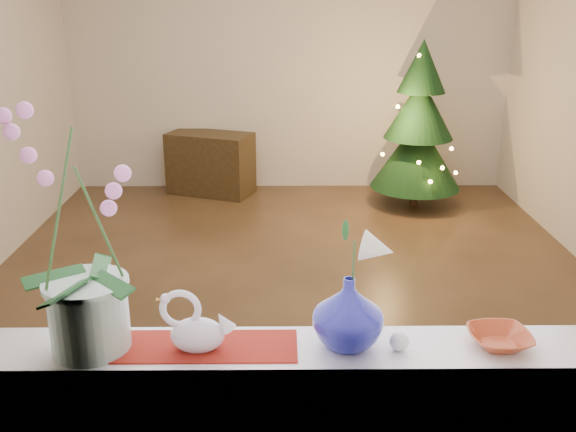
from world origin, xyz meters
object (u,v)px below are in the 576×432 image
orchid_pot (80,234)px  amber_dish (499,340)px  swan (197,322)px  side_table (211,164)px  blue_vase (348,307)px  xmas_tree (419,125)px  paperweight (399,341)px

orchid_pot → amber_dish: bearing=0.1°
swan → side_table: bearing=94.5°
swan → amber_dish: swan is taller
blue_vase → xmas_tree: 4.36m
blue_vase → amber_dish: bearing=-0.8°
orchid_pot → blue_vase: bearing=0.7°
paperweight → side_table: (-1.10, 4.64, -0.64)m
amber_dish → blue_vase: bearing=179.2°
swan → paperweight: (0.63, -0.00, -0.07)m
amber_dish → xmas_tree: xmas_tree is taller
paperweight → side_table: size_ratio=0.07×
paperweight → xmas_tree: size_ratio=0.04×
paperweight → side_table: bearing=103.4°
amber_dish → swan: bearing=-178.9°
swan → paperweight: bearing=-1.7°
blue_vase → side_table: blue_vase is taller
swan → xmas_tree: size_ratio=0.15×
paperweight → blue_vase: bearing=169.2°
blue_vase → amber_dish: blue_vase is taller
swan → paperweight: 0.64m
orchid_pot → paperweight: (0.97, -0.02, -0.36)m
xmas_tree → side_table: bearing=168.9°
amber_dish → side_table: 4.88m
xmas_tree → blue_vase: bearing=-104.5°
xmas_tree → swan: bearing=-110.2°
blue_vase → side_table: bearing=101.6°
amber_dish → xmas_tree: 4.27m
side_table → amber_dish: bearing=-52.0°
swan → blue_vase: (0.47, 0.03, 0.04)m
amber_dish → orchid_pot: bearing=-179.9°
orchid_pot → side_table: orchid_pot is taller
orchid_pot → amber_dish: orchid_pot is taller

